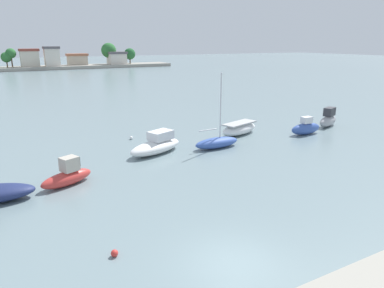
{
  "coord_description": "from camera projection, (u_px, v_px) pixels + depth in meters",
  "views": [
    {
      "loc": [
        -7.16,
        -9.74,
        8.37
      ],
      "look_at": [
        5.62,
        13.8,
        0.59
      ],
      "focal_mm": 33.24,
      "sensor_mm": 36.0,
      "label": 1
    }
  ],
  "objects": [
    {
      "name": "ground_plane",
      "position": [
        234.0,
        264.0,
        13.83
      ],
      "size": [
        400.0,
        400.0,
        0.0
      ],
      "primitive_type": "plane",
      "color": "slate"
    },
    {
      "name": "distant_shoreline",
      "position": [
        43.0,
        62.0,
        108.1
      ],
      "size": [
        92.97,
        9.39,
        8.04
      ],
      "color": "gray",
      "rests_on": "ground"
    },
    {
      "name": "moored_boat_3",
      "position": [
        156.0,
        145.0,
        27.48
      ],
      "size": [
        5.18,
        3.43,
        1.66
      ],
      "rotation": [
        0.0,
        0.0,
        0.37
      ],
      "color": "white",
      "rests_on": "ground"
    },
    {
      "name": "mooring_buoy_1",
      "position": [
        114.0,
        253.0,
        14.3
      ],
      "size": [
        0.3,
        0.3,
        0.3
      ],
      "primitive_type": "sphere",
      "color": "red",
      "rests_on": "ground"
    },
    {
      "name": "moored_boat_4",
      "position": [
        217.0,
        142.0,
        28.82
      ],
      "size": [
        3.97,
        1.41,
        6.03
      ],
      "rotation": [
        0.0,
        0.0,
        0.02
      ],
      "color": "#3856A8",
      "rests_on": "ground"
    },
    {
      "name": "moored_boat_6",
      "position": [
        306.0,
        128.0,
        32.98
      ],
      "size": [
        3.35,
        1.07,
        1.66
      ],
      "rotation": [
        0.0,
        0.0,
        -0.01
      ],
      "color": "#3856A8",
      "rests_on": "ground"
    },
    {
      "name": "mooring_buoy_0",
      "position": [
        131.0,
        138.0,
        31.37
      ],
      "size": [
        0.3,
        0.3,
        0.3
      ],
      "primitive_type": "sphere",
      "color": "white",
      "rests_on": "ground"
    },
    {
      "name": "moored_boat_5",
      "position": [
        239.0,
        129.0,
        32.94
      ],
      "size": [
        4.7,
        2.82,
        1.13
      ],
      "rotation": [
        0.0,
        0.0,
        0.29
      ],
      "color": "white",
      "rests_on": "ground"
    },
    {
      "name": "moored_boat_2",
      "position": [
        67.0,
        176.0,
        21.33
      ],
      "size": [
        3.45,
        2.2,
        1.71
      ],
      "rotation": [
        0.0,
        0.0,
        0.39
      ],
      "color": "#C63833",
      "rests_on": "ground"
    },
    {
      "name": "moored_boat_7",
      "position": [
        328.0,
        119.0,
        36.05
      ],
      "size": [
        3.52,
        2.11,
        1.91
      ],
      "rotation": [
        0.0,
        0.0,
        0.35
      ],
      "color": "#9E9EA3",
      "rests_on": "ground"
    }
  ]
}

